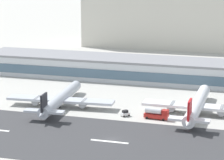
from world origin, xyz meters
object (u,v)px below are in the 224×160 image
(airliner_red_tail_gate_2, at_px, (197,106))
(service_baggage_tug_1, at_px, (125,113))
(distant_hotel_block, at_px, (163,18))
(airliner_black_tail_gate_1, at_px, (60,100))
(service_fuel_truck_0, at_px, (156,114))
(terminal_building, at_px, (149,70))

(airliner_red_tail_gate_2, relative_size, service_baggage_tug_1, 14.17)
(distant_hotel_block, distance_m, airliner_red_tail_gate_2, 148.28)
(airliner_black_tail_gate_1, xyz_separation_m, airliner_red_tail_gate_2, (50.51, 5.20, 0.20))
(distant_hotel_block, height_order, airliner_black_tail_gate_1, distant_hotel_block)
(distant_hotel_block, distance_m, service_fuel_truck_0, 154.21)
(terminal_building, distance_m, distant_hotel_block, 95.88)
(service_fuel_truck_0, bearing_deg, airliner_black_tail_gate_1, -179.76)
(airliner_black_tail_gate_1, bearing_deg, service_baggage_tug_1, -101.61)
(terminal_building, height_order, airliner_black_tail_gate_1, terminal_building)
(terminal_building, xyz_separation_m, distant_hotel_block, (-11.48, 94.29, 13.13))
(airliner_black_tail_gate_1, xyz_separation_m, service_fuel_truck_0, (37.70, -3.67, -1.07))
(service_baggage_tug_1, bearing_deg, service_fuel_truck_0, 126.96)
(airliner_red_tail_gate_2, bearing_deg, service_baggage_tug_1, 110.08)
(service_fuel_truck_0, bearing_deg, distant_hotel_block, 105.81)
(terminal_building, relative_size, airliner_black_tail_gate_1, 3.41)
(airliner_black_tail_gate_1, bearing_deg, service_fuel_truck_0, -99.80)
(service_fuel_truck_0, height_order, service_baggage_tug_1, service_fuel_truck_0)
(terminal_building, height_order, service_fuel_truck_0, terminal_building)
(terminal_building, height_order, service_baggage_tug_1, terminal_building)
(airliner_red_tail_gate_2, bearing_deg, distant_hotel_block, 15.95)
(terminal_building, xyz_separation_m, airliner_red_tail_gate_2, (27.95, -47.88, -1.72))
(airliner_red_tail_gate_2, xyz_separation_m, service_fuel_truck_0, (-12.81, -8.87, -1.28))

